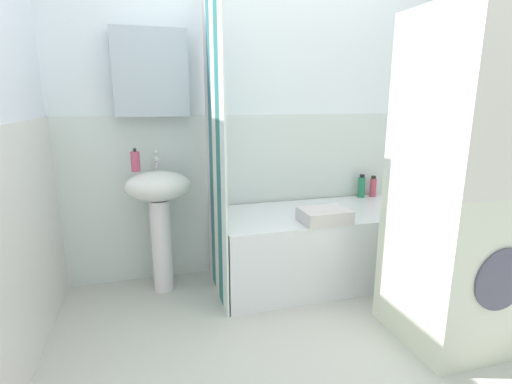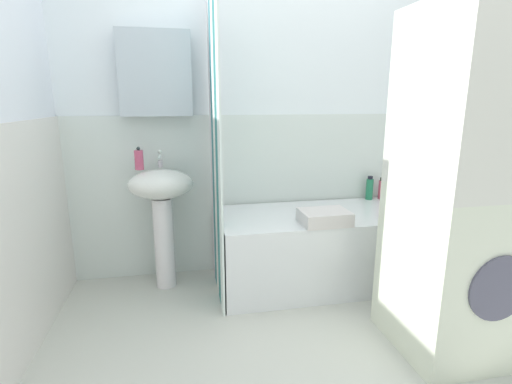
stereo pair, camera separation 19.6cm
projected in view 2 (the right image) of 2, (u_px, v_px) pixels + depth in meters
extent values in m
cube|color=beige|center=(336.00, 365.00, 1.96)|extent=(4.80, 5.60, 0.04)
cube|color=white|center=(278.00, 114.00, 2.90)|extent=(3.60, 0.05, 2.40)
cube|color=silver|center=(278.00, 192.00, 3.00)|extent=(3.60, 0.02, 1.20)
cube|color=silver|center=(155.00, 74.00, 2.57)|extent=(0.48, 0.12, 0.56)
cube|color=silver|center=(16.00, 250.00, 1.86)|extent=(0.02, 1.81, 1.20)
cylinder|color=white|center=(164.00, 243.00, 2.70)|extent=(0.14, 0.14, 0.65)
ellipsoid|color=white|center=(161.00, 184.00, 2.60)|extent=(0.44, 0.34, 0.20)
cylinder|color=silver|center=(160.00, 164.00, 2.67)|extent=(0.03, 0.03, 0.05)
cylinder|color=silver|center=(160.00, 157.00, 2.61)|extent=(0.02, 0.10, 0.02)
sphere|color=silver|center=(160.00, 152.00, 2.65)|extent=(0.03, 0.03, 0.03)
cylinder|color=#C34B6D|center=(139.00, 160.00, 2.57)|extent=(0.06, 0.06, 0.13)
sphere|color=#232E2F|center=(138.00, 149.00, 2.55)|extent=(0.02, 0.02, 0.02)
cube|color=white|center=(319.00, 248.00, 2.78)|extent=(1.45, 0.68, 0.53)
cube|color=white|center=(220.00, 155.00, 2.21)|extent=(0.01, 0.14, 2.00)
cube|color=#2E7677|center=(217.00, 151.00, 2.34)|extent=(0.01, 0.14, 2.00)
cube|color=white|center=(215.00, 149.00, 2.47)|extent=(0.01, 0.14, 2.00)
cube|color=teal|center=(213.00, 146.00, 2.60)|extent=(0.01, 0.14, 2.00)
cube|color=white|center=(212.00, 144.00, 2.73)|extent=(0.01, 0.14, 2.00)
cylinder|color=#C94B64|center=(382.00, 190.00, 3.09)|extent=(0.05, 0.05, 0.15)
cylinder|color=#262B1E|center=(382.00, 179.00, 3.07)|extent=(0.04, 0.04, 0.02)
cylinder|color=#247952|center=(369.00, 189.00, 3.07)|extent=(0.06, 0.06, 0.17)
cylinder|color=black|center=(370.00, 178.00, 3.05)|extent=(0.04, 0.04, 0.02)
cube|color=silver|center=(325.00, 217.00, 2.47)|extent=(0.32, 0.24, 0.09)
cube|color=white|center=(453.00, 270.00, 2.01)|extent=(0.58, 0.58, 0.87)
cube|color=silver|center=(476.00, 100.00, 1.81)|extent=(0.58, 0.58, 0.87)
cylinder|color=#4F4D61|center=(500.00, 289.00, 1.72)|extent=(0.32, 0.01, 0.32)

